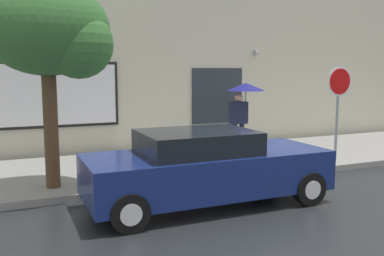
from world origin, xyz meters
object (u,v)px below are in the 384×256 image
object	(u,v)px
parked_car	(206,168)
pedestrian_with_umbrella	(244,97)
stop_sign	(339,95)
fire_hydrant	(176,159)
street_tree	(53,33)

from	to	relation	value
parked_car	pedestrian_with_umbrella	distance (m)	4.51
pedestrian_with_umbrella	stop_sign	bearing A→B (deg)	-47.28
fire_hydrant	pedestrian_with_umbrella	size ratio (longest dim) A/B	0.39
stop_sign	parked_car	bearing A→B (deg)	-161.33
fire_hydrant	stop_sign	size ratio (longest dim) A/B	0.32
stop_sign	fire_hydrant	bearing A→B (deg)	176.34
stop_sign	street_tree	bearing A→B (deg)	177.73
fire_hydrant	street_tree	xyz separation A→B (m)	(-2.56, -0.01, 2.71)
fire_hydrant	street_tree	size ratio (longest dim) A/B	0.19
fire_hydrant	street_tree	bearing A→B (deg)	-179.88
parked_car	fire_hydrant	world-z (taller)	parked_car
street_tree	stop_sign	xyz separation A→B (m)	(6.96, -0.28, -1.35)
pedestrian_with_umbrella	stop_sign	size ratio (longest dim) A/B	0.82
parked_car	fire_hydrant	xyz separation A→B (m)	(0.10, 1.80, -0.18)
pedestrian_with_umbrella	street_tree	size ratio (longest dim) A/B	0.49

